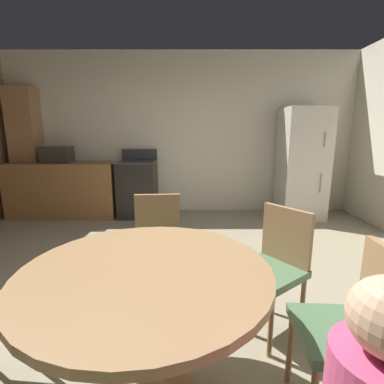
{
  "coord_description": "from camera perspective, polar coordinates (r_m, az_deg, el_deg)",
  "views": [
    {
      "loc": [
        0.19,
        -2.09,
        1.37
      ],
      "look_at": [
        0.19,
        0.77,
        0.77
      ],
      "focal_mm": 26.26,
      "sensor_mm": 36.0,
      "label": 1
    }
  ],
  "objects": [
    {
      "name": "microwave",
      "position": [
        5.1,
        -25.71,
        6.89
      ],
      "size": [
        0.44,
        0.32,
        0.26
      ],
      "primitive_type": "cube",
      "color": "#2D2B28",
      "rests_on": "kitchen_counter"
    },
    {
      "name": "dining_table",
      "position": [
        1.44,
        -9.1,
        -20.59
      ],
      "size": [
        1.16,
        1.16,
        0.76
      ],
      "color": "#9E754C",
      "rests_on": "ground"
    },
    {
      "name": "pantry_column",
      "position": [
        5.53,
        -30.38,
        6.95
      ],
      "size": [
        0.44,
        0.36,
        2.1
      ],
      "primitive_type": "cube",
      "color": "#9E754C",
      "rests_on": "ground"
    },
    {
      "name": "chair_east",
      "position": [
        1.63,
        30.43,
        -22.2
      ],
      "size": [
        0.42,
        0.42,
        0.87
      ],
      "rotation": [
        0.0,
        0.0,
        3.09
      ],
      "color": "#9E754C",
      "rests_on": "ground"
    },
    {
      "name": "chair_northeast",
      "position": [
        2.07,
        16.42,
        -13.49
      ],
      "size": [
        0.56,
        0.56,
        0.87
      ],
      "rotation": [
        0.0,
        0.0,
        3.79
      ],
      "color": "#9E754C",
      "rests_on": "ground"
    },
    {
      "name": "oven_range",
      "position": [
        4.77,
        -10.95,
        0.74
      ],
      "size": [
        0.6,
        0.6,
        1.1
      ],
      "color": "black",
      "rests_on": "ground"
    },
    {
      "name": "chair_north",
      "position": [
        2.36,
        -7.03,
        -9.82
      ],
      "size": [
        0.43,
        0.43,
        0.87
      ],
      "rotation": [
        0.0,
        0.0,
        4.78
      ],
      "color": "#9E754C",
      "rests_on": "ground"
    },
    {
      "name": "wall_back",
      "position": [
        4.99,
        -2.28,
        11.64
      ],
      "size": [
        6.2,
        0.12,
        2.7
      ],
      "primitive_type": "cube",
      "color": "silver",
      "rests_on": "ground"
    },
    {
      "name": "refrigerator",
      "position": [
        4.9,
        21.42,
        5.32
      ],
      "size": [
        0.68,
        0.68,
        1.76
      ],
      "color": "silver",
      "rests_on": "ground"
    },
    {
      "name": "kitchen_counter",
      "position": [
        5.14,
        -24.42,
        0.49
      ],
      "size": [
        1.74,
        0.6,
        0.9
      ],
      "primitive_type": "cube",
      "color": "olive",
      "rests_on": "ground"
    },
    {
      "name": "ground_plane",
      "position": [
        2.51,
        -4.75,
        -21.28
      ],
      "size": [
        14.0,
        14.0,
        0.0
      ],
      "primitive_type": "plane",
      "color": "gray"
    }
  ]
}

